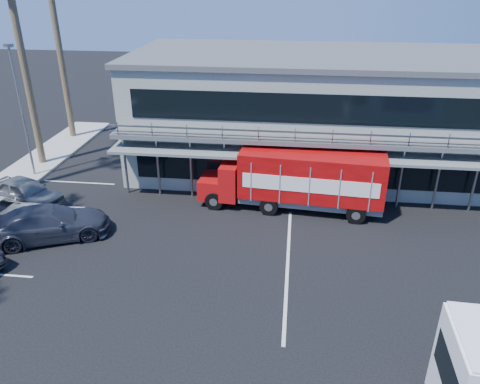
# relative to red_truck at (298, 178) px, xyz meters

# --- Properties ---
(ground) EXTENTS (120.00, 120.00, 0.00)m
(ground) POSITION_rel_red_truck_xyz_m (-2.33, -8.56, -1.81)
(ground) COLOR black
(ground) RESTS_ON ground
(building) EXTENTS (22.40, 12.00, 7.30)m
(building) POSITION_rel_red_truck_xyz_m (0.67, 6.38, 1.85)
(building) COLOR gray
(building) RESTS_ON ground
(light_pole_far) EXTENTS (0.50, 0.25, 8.09)m
(light_pole_far) POSITION_rel_red_truck_xyz_m (-16.53, 2.44, 2.70)
(light_pole_far) COLOR gray
(light_pole_far) RESTS_ON ground
(red_truck) EXTENTS (9.94, 3.15, 3.29)m
(red_truck) POSITION_rel_red_truck_xyz_m (0.00, 0.00, 0.00)
(red_truck) COLOR #AA0D0E
(red_truck) RESTS_ON ground
(parked_car_d) EXTENTS (6.05, 4.35, 1.63)m
(parked_car_d) POSITION_rel_red_truck_xyz_m (-11.83, -4.56, -0.99)
(parked_car_d) COLOR #2B2D39
(parked_car_d) RESTS_ON ground
(parked_car_e) EXTENTS (4.87, 3.28, 1.54)m
(parked_car_e) POSITION_rel_red_truck_xyz_m (-14.83, -1.36, -1.04)
(parked_car_e) COLOR slate
(parked_car_e) RESTS_ON ground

